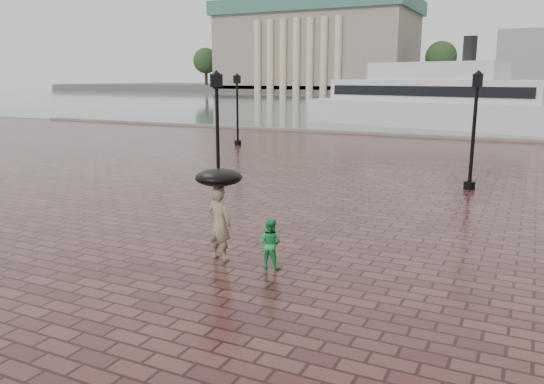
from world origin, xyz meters
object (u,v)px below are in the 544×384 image
(adult_pedestrian, at_px, (220,224))
(ferry_near, at_px, (434,101))
(street_lamps, at_px, (296,120))
(child_pedestrian, at_px, (270,243))

(adult_pedestrian, bearing_deg, ferry_near, -79.54)
(street_lamps, height_order, adult_pedestrian, street_lamps)
(street_lamps, bearing_deg, ferry_near, 85.39)
(street_lamps, relative_size, child_pedestrian, 13.32)
(street_lamps, relative_size, ferry_near, 0.65)
(adult_pedestrian, bearing_deg, street_lamps, -66.01)
(child_pedestrian, bearing_deg, street_lamps, -68.48)
(child_pedestrian, bearing_deg, ferry_near, -85.43)
(street_lamps, height_order, child_pedestrian, street_lamps)
(child_pedestrian, distance_m, ferry_near, 38.26)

